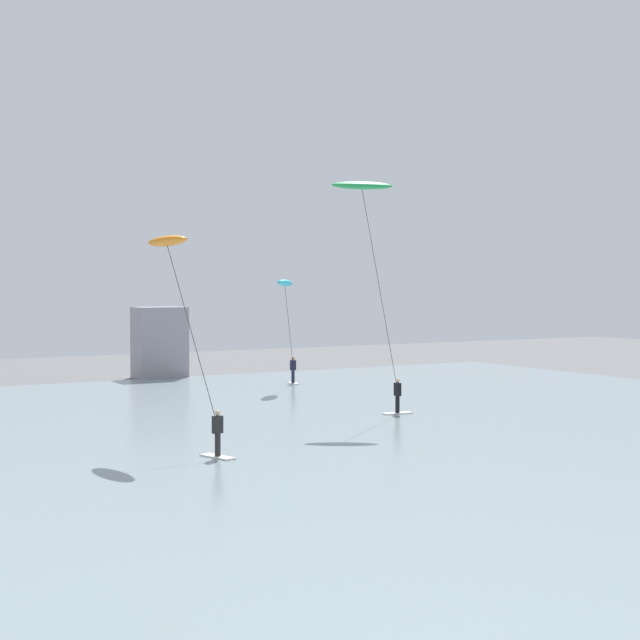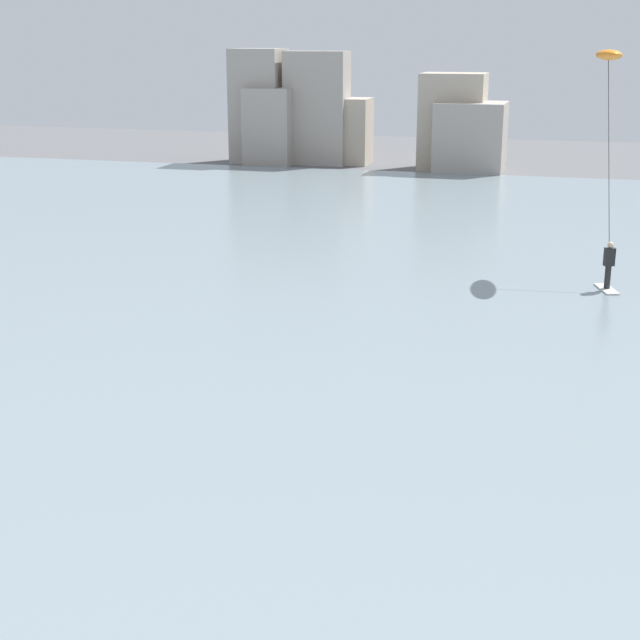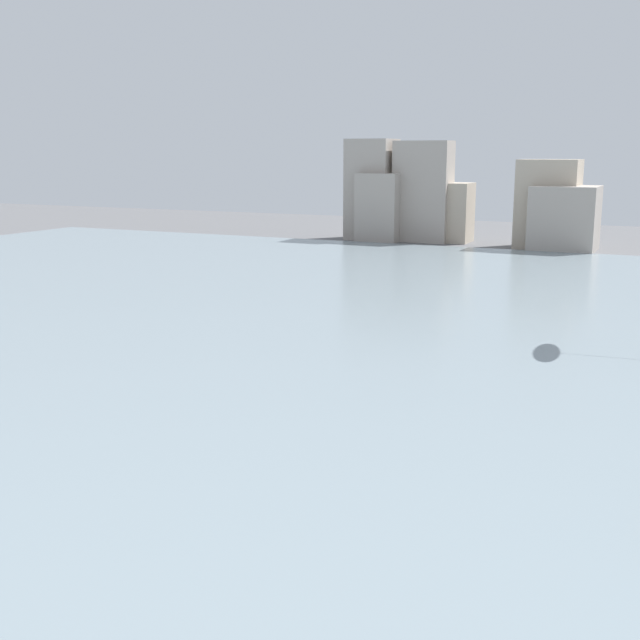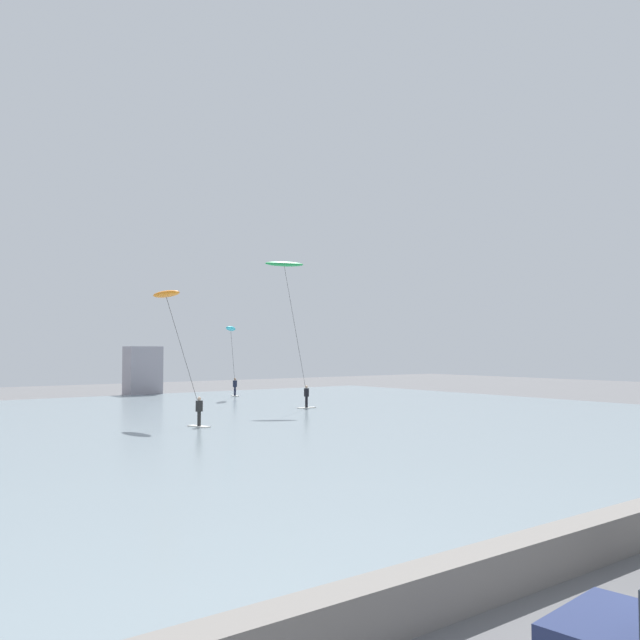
# 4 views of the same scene
# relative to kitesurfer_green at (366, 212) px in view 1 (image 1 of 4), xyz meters

# --- Properties ---
(kitesurfer_green) EXTENTS (3.82, 2.30, 10.77)m
(kitesurfer_green) POSITION_rel_kitesurfer_green_xyz_m (0.00, 0.00, 0.00)
(kitesurfer_green) COLOR silver
(kitesurfer_green) RESTS_ON water_bay
(kitesurfer_cyan) EXTENTS (3.13, 4.02, 6.37)m
(kitesurfer_cyan) POSITION_rel_kitesurfer_green_xyz_m (2.21, 11.87, -3.99)
(kitesurfer_cyan) COLOR silver
(kitesurfer_cyan) RESTS_ON water_bay
(kitesurfer_orange) EXTENTS (1.53, 5.43, 7.81)m
(kitesurfer_orange) POSITION_rel_kitesurfer_green_xyz_m (-10.53, -3.26, -2.67)
(kitesurfer_orange) COLOR silver
(kitesurfer_orange) RESTS_ON water_bay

